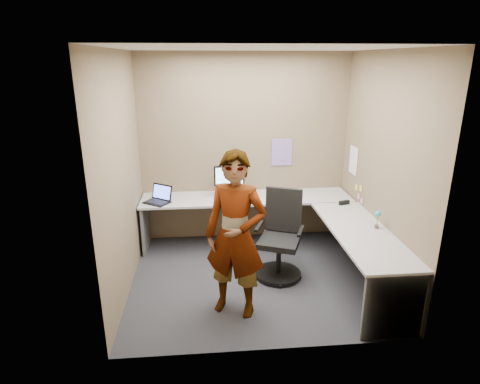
{
  "coord_description": "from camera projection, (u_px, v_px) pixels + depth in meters",
  "views": [
    {
      "loc": [
        -0.58,
        -4.37,
        2.59
      ],
      "look_at": [
        -0.16,
        0.25,
        1.05
      ],
      "focal_mm": 30.0,
      "sensor_mm": 36.0,
      "label": 1
    }
  ],
  "objects": [
    {
      "name": "person",
      "position": [
        236.0,
        236.0,
        4.08
      ],
      "size": [
        0.76,
        0.64,
        1.76
      ],
      "primitive_type": "imported",
      "rotation": [
        0.0,
        0.0,
        -0.39
      ],
      "color": "#999399",
      "rests_on": "ground"
    },
    {
      "name": "stapler",
      "position": [
        344.0,
        203.0,
        5.39
      ],
      "size": [
        0.16,
        0.08,
        0.05
      ],
      "primitive_type": "cube",
      "rotation": [
        0.0,
        0.0,
        0.27
      ],
      "color": "black",
      "rests_on": "desk"
    },
    {
      "name": "sticky_note_d",
      "position": [
        356.0,
        187.0,
        5.5
      ],
      "size": [
        0.01,
        0.07,
        0.07
      ],
      "primitive_type": "cube",
      "color": "#F2E059",
      "rests_on": "wall_right"
    },
    {
      "name": "flower",
      "position": [
        378.0,
        217.0,
        4.59
      ],
      "size": [
        0.07,
        0.07,
        0.22
      ],
      "color": "brown",
      "rests_on": "desk"
    },
    {
      "name": "laptop",
      "position": [
        159.0,
        198.0,
        5.47
      ],
      "size": [
        0.42,
        0.41,
        0.23
      ],
      "rotation": [
        0.0,
        0.0,
        -0.61
      ],
      "color": "black",
      "rests_on": "desk"
    },
    {
      "name": "wall_left",
      "position": [
        122.0,
        177.0,
        4.44
      ],
      "size": [
        0.0,
        2.7,
        2.7
      ],
      "primitive_type": "plane",
      "rotation": [
        1.57,
        0.0,
        1.57
      ],
      "color": "#736147",
      "rests_on": "ground"
    },
    {
      "name": "paper_ream",
      "position": [
        229.0,
        196.0,
        5.67
      ],
      "size": [
        0.28,
        0.22,
        0.05
      ],
      "primitive_type": "cube",
      "rotation": [
        0.0,
        0.0,
        0.08
      ],
      "color": "red",
      "rests_on": "desk"
    },
    {
      "name": "sticky_note_b",
      "position": [
        359.0,
        197.0,
        5.43
      ],
      "size": [
        0.01,
        0.07,
        0.07
      ],
      "primitive_type": "cube",
      "color": "pink",
      "rests_on": "wall_right"
    },
    {
      "name": "desk",
      "position": [
        285.0,
        221.0,
        5.21
      ],
      "size": [
        2.98,
        2.58,
        0.73
      ],
      "color": "#A1A1A1",
      "rests_on": "ground"
    },
    {
      "name": "origami",
      "position": [
        222.0,
        200.0,
        5.48
      ],
      "size": [
        0.1,
        0.1,
        0.06
      ],
      "primitive_type": "cone",
      "color": "white",
      "rests_on": "desk"
    },
    {
      "name": "office_chair",
      "position": [
        280.0,
        242.0,
        4.95
      ],
      "size": [
        0.62,
        0.62,
        1.08
      ],
      "rotation": [
        0.0,
        0.0,
        -0.38
      ],
      "color": "black",
      "rests_on": "ground"
    },
    {
      "name": "calendar_white",
      "position": [
        353.0,
        160.0,
        5.58
      ],
      "size": [
        0.01,
        0.28,
        0.38
      ],
      "primitive_type": "cube",
      "color": "white",
      "rests_on": "wall_right"
    },
    {
      "name": "sticky_note_a",
      "position": [
        361.0,
        189.0,
        5.34
      ],
      "size": [
        0.01,
        0.07,
        0.07
      ],
      "primitive_type": "cube",
      "color": "#F2E059",
      "rests_on": "wall_right"
    },
    {
      "name": "trackball_mouse",
      "position": [
        223.0,
        200.0,
        5.51
      ],
      "size": [
        0.12,
        0.08,
        0.07
      ],
      "color": "#B7B7BC",
      "rests_on": "desk"
    },
    {
      "name": "sticky_note_c",
      "position": [
        362.0,
        201.0,
        5.33
      ],
      "size": [
        0.01,
        0.07,
        0.07
      ],
      "primitive_type": "cube",
      "color": "pink",
      "rests_on": "wall_right"
    },
    {
      "name": "calendar_purple",
      "position": [
        282.0,
        152.0,
        5.85
      ],
      "size": [
        0.3,
        0.01,
        0.4
      ],
      "primitive_type": "cube",
      "color": "#846BB7",
      "rests_on": "wall_back"
    },
    {
      "name": "wall_back",
      "position": [
        244.0,
        149.0,
        5.8
      ],
      "size": [
        3.0,
        0.0,
        3.0
      ],
      "primitive_type": "plane",
      "rotation": [
        1.57,
        0.0,
        0.0
      ],
      "color": "#736147",
      "rests_on": "ground"
    },
    {
      "name": "ceiling",
      "position": [
        257.0,
        48.0,
        4.14
      ],
      "size": [
        3.0,
        3.0,
        0.0
      ],
      "primitive_type": "plane",
      "rotation": [
        3.14,
        0.0,
        0.0
      ],
      "color": "white",
      "rests_on": "wall_back"
    },
    {
      "name": "wall_right",
      "position": [
        382.0,
        170.0,
        4.7
      ],
      "size": [
        0.0,
        2.7,
        2.7
      ],
      "primitive_type": "plane",
      "rotation": [
        1.57,
        0.0,
        -1.57
      ],
      "color": "#736147",
      "rests_on": "ground"
    },
    {
      "name": "monitor",
      "position": [
        229.0,
        177.0,
        5.6
      ],
      "size": [
        0.43,
        0.14,
        0.4
      ],
      "rotation": [
        0.0,
        0.0,
        0.08
      ],
      "color": "black",
      "rests_on": "paper_ream"
    },
    {
      "name": "ground",
      "position": [
        254.0,
        278.0,
        5.0
      ],
      "size": [
        3.0,
        3.0,
        0.0
      ],
      "primitive_type": "plane",
      "color": "#25252A",
      "rests_on": "ground"
    }
  ]
}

